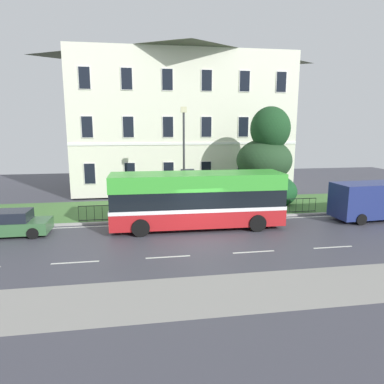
{
  "coord_description": "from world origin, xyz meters",
  "views": [
    {
      "loc": [
        -3.24,
        -16.38,
        5.76
      ],
      "look_at": [
        0.13,
        4.68,
        1.68
      ],
      "focal_mm": 32.23,
      "sensor_mm": 36.0,
      "label": 1
    }
  ],
  "objects_px": {
    "street_lamp_post": "(184,154)",
    "litter_bin": "(247,205)",
    "single_decker_bus": "(197,199)",
    "white_panel_van": "(372,201)",
    "parked_hatchback_01": "(12,224)",
    "georgian_townhouse": "(179,114)",
    "evergreen_tree": "(266,167)"
  },
  "relations": [
    {
      "from": "white_panel_van",
      "to": "georgian_townhouse",
      "type": "bearing_deg",
      "value": 122.4
    },
    {
      "from": "litter_bin",
      "to": "street_lamp_post",
      "type": "bearing_deg",
      "value": 167.67
    },
    {
      "from": "evergreen_tree",
      "to": "white_panel_van",
      "type": "xyz_separation_m",
      "value": [
        4.98,
        -5.26,
        -1.57
      ]
    },
    {
      "from": "georgian_townhouse",
      "to": "parked_hatchback_01",
      "type": "distance_m",
      "value": 18.85
    },
    {
      "from": "evergreen_tree",
      "to": "street_lamp_post",
      "type": "distance_m",
      "value": 6.93
    },
    {
      "from": "parked_hatchback_01",
      "to": "street_lamp_post",
      "type": "distance_m",
      "value": 10.69
    },
    {
      "from": "single_decker_bus",
      "to": "litter_bin",
      "type": "bearing_deg",
      "value": 31.95
    },
    {
      "from": "street_lamp_post",
      "to": "parked_hatchback_01",
      "type": "bearing_deg",
      "value": -163.07
    },
    {
      "from": "parked_hatchback_01",
      "to": "street_lamp_post",
      "type": "relative_size",
      "value": 0.55
    },
    {
      "from": "evergreen_tree",
      "to": "parked_hatchback_01",
      "type": "relative_size",
      "value": 2.0
    },
    {
      "from": "evergreen_tree",
      "to": "single_decker_bus",
      "type": "bearing_deg",
      "value": -139.14
    },
    {
      "from": "single_decker_bus",
      "to": "white_panel_van",
      "type": "relative_size",
      "value": 1.74
    },
    {
      "from": "georgian_townhouse",
      "to": "white_panel_van",
      "type": "distance_m",
      "value": 18.53
    },
    {
      "from": "street_lamp_post",
      "to": "litter_bin",
      "type": "relative_size",
      "value": 5.65
    },
    {
      "from": "georgian_townhouse",
      "to": "street_lamp_post",
      "type": "distance_m",
      "value": 11.62
    },
    {
      "from": "evergreen_tree",
      "to": "white_panel_van",
      "type": "distance_m",
      "value": 7.42
    },
    {
      "from": "street_lamp_post",
      "to": "litter_bin",
      "type": "height_order",
      "value": "street_lamp_post"
    },
    {
      "from": "white_panel_van",
      "to": "parked_hatchback_01",
      "type": "relative_size",
      "value": 1.5
    },
    {
      "from": "parked_hatchback_01",
      "to": "litter_bin",
      "type": "bearing_deg",
      "value": 9.19
    },
    {
      "from": "white_panel_van",
      "to": "street_lamp_post",
      "type": "distance_m",
      "value": 12.17
    },
    {
      "from": "evergreen_tree",
      "to": "litter_bin",
      "type": "bearing_deg",
      "value": -128.33
    },
    {
      "from": "evergreen_tree",
      "to": "parked_hatchback_01",
      "type": "distance_m",
      "value": 17.08
    },
    {
      "from": "evergreen_tree",
      "to": "single_decker_bus",
      "type": "relative_size",
      "value": 0.77
    },
    {
      "from": "street_lamp_post",
      "to": "litter_bin",
      "type": "bearing_deg",
      "value": -12.33
    },
    {
      "from": "single_decker_bus",
      "to": "parked_hatchback_01",
      "type": "xyz_separation_m",
      "value": [
        -10.04,
        0.13,
        -1.02
      ]
    },
    {
      "from": "single_decker_bus",
      "to": "litter_bin",
      "type": "relative_size",
      "value": 8.09
    },
    {
      "from": "street_lamp_post",
      "to": "evergreen_tree",
      "type": "bearing_deg",
      "value": 18.84
    },
    {
      "from": "evergreen_tree",
      "to": "white_panel_van",
      "type": "bearing_deg",
      "value": -46.56
    },
    {
      "from": "white_panel_van",
      "to": "street_lamp_post",
      "type": "height_order",
      "value": "street_lamp_post"
    },
    {
      "from": "georgian_townhouse",
      "to": "evergreen_tree",
      "type": "distance_m",
      "value": 11.27
    },
    {
      "from": "single_decker_bus",
      "to": "georgian_townhouse",
      "type": "bearing_deg",
      "value": 88.02
    },
    {
      "from": "georgian_townhouse",
      "to": "litter_bin",
      "type": "xyz_separation_m",
      "value": [
        2.94,
        -12.09,
        -6.14
      ]
    }
  ]
}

